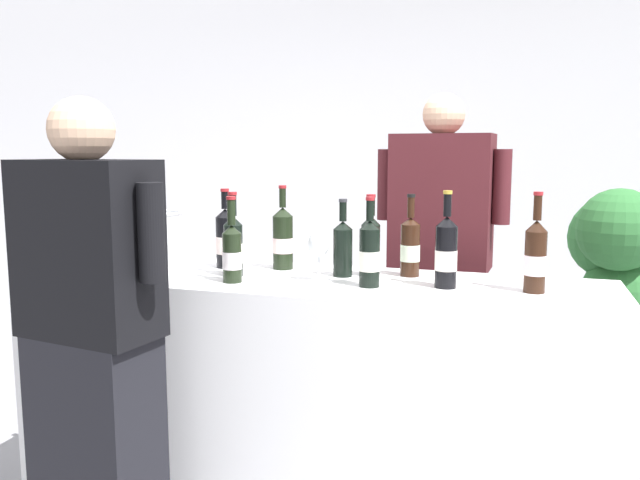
# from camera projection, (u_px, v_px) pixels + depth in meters

# --- Properties ---
(wall_back) EXTENTS (8.00, 0.10, 2.80)m
(wall_back) POSITION_uv_depth(u_px,v_px,m) (417.00, 160.00, 4.86)
(wall_back) COLOR white
(wall_back) RESTS_ON ground_plane
(counter) EXTENTS (2.26, 0.63, 0.99)m
(counter) POSITION_uv_depth(u_px,v_px,m) (310.00, 402.00, 2.52)
(counter) COLOR white
(counter) RESTS_ON ground_plane
(wine_bottle_0) EXTENTS (0.07, 0.07, 0.30)m
(wine_bottle_0) POSITION_uv_depth(u_px,v_px,m) (343.00, 247.00, 2.48)
(wine_bottle_0) COLOR black
(wine_bottle_0) RESTS_ON counter
(wine_bottle_1) EXTENTS (0.08, 0.08, 0.34)m
(wine_bottle_1) POSITION_uv_depth(u_px,v_px,m) (283.00, 238.00, 2.64)
(wine_bottle_1) COLOR black
(wine_bottle_1) RESTS_ON counter
(wine_bottle_2) EXTENTS (0.07, 0.07, 0.33)m
(wine_bottle_2) POSITION_uv_depth(u_px,v_px,m) (233.00, 246.00, 2.49)
(wine_bottle_2) COLOR black
(wine_bottle_2) RESTS_ON counter
(wine_bottle_3) EXTENTS (0.08, 0.08, 0.35)m
(wine_bottle_3) POSITION_uv_depth(u_px,v_px,m) (90.00, 239.00, 2.66)
(wine_bottle_3) COLOR black
(wine_bottle_3) RESTS_ON counter
(wine_bottle_4) EXTENTS (0.07, 0.07, 0.35)m
(wine_bottle_4) POSITION_uv_depth(u_px,v_px,m) (535.00, 256.00, 2.20)
(wine_bottle_4) COLOR black
(wine_bottle_4) RESTS_ON counter
(wine_bottle_5) EXTENTS (0.08, 0.08, 0.35)m
(wine_bottle_5) POSITION_uv_depth(u_px,v_px,m) (446.00, 252.00, 2.27)
(wine_bottle_5) COLOR black
(wine_bottle_5) RESTS_ON counter
(wine_bottle_6) EXTENTS (0.08, 0.08, 0.32)m
(wine_bottle_6) POSITION_uv_depth(u_px,v_px,m) (410.00, 247.00, 2.49)
(wine_bottle_6) COLOR black
(wine_bottle_6) RESTS_ON counter
(wine_bottle_7) EXTENTS (0.08, 0.08, 0.32)m
(wine_bottle_7) POSITION_uv_depth(u_px,v_px,m) (370.00, 245.00, 2.50)
(wine_bottle_7) COLOR black
(wine_bottle_7) RESTS_ON counter
(wine_bottle_8) EXTENTS (0.07, 0.07, 0.32)m
(wine_bottle_8) POSITION_uv_depth(u_px,v_px,m) (232.00, 252.00, 2.37)
(wine_bottle_8) COLOR black
(wine_bottle_8) RESTS_ON counter
(wine_bottle_9) EXTENTS (0.08, 0.08, 0.33)m
(wine_bottle_9) POSITION_uv_depth(u_px,v_px,m) (226.00, 238.00, 2.67)
(wine_bottle_9) COLOR black
(wine_bottle_9) RESTS_ON counter
(wine_bottle_10) EXTENTS (0.08, 0.08, 0.32)m
(wine_bottle_10) POSITION_uv_depth(u_px,v_px,m) (370.00, 254.00, 2.29)
(wine_bottle_10) COLOR black
(wine_bottle_10) RESTS_ON counter
(wine_glass) EXTENTS (0.08, 0.08, 0.19)m
(wine_glass) POSITION_uv_depth(u_px,v_px,m) (319.00, 246.00, 2.39)
(wine_glass) COLOR silver
(wine_glass) RESTS_ON counter
(ice_bucket) EXTENTS (0.24, 0.24, 0.22)m
(ice_bucket) POSITION_uv_depth(u_px,v_px,m) (155.00, 237.00, 2.77)
(ice_bucket) COLOR silver
(ice_bucket) RESTS_ON counter
(person_server) EXTENTS (0.61, 0.27, 1.73)m
(person_server) POSITION_uv_depth(u_px,v_px,m) (439.00, 287.00, 2.99)
(person_server) COLOR black
(person_server) RESTS_ON ground_plane
(person_guest) EXTENTS (0.60, 0.31, 1.64)m
(person_guest) POSITION_uv_depth(u_px,v_px,m) (93.00, 360.00, 2.10)
(person_guest) COLOR black
(person_guest) RESTS_ON ground_plane
(potted_shrub) EXTENTS (0.57, 0.60, 1.30)m
(potted_shrub) POSITION_uv_depth(u_px,v_px,m) (623.00, 288.00, 3.15)
(potted_shrub) COLOR brown
(potted_shrub) RESTS_ON ground_plane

